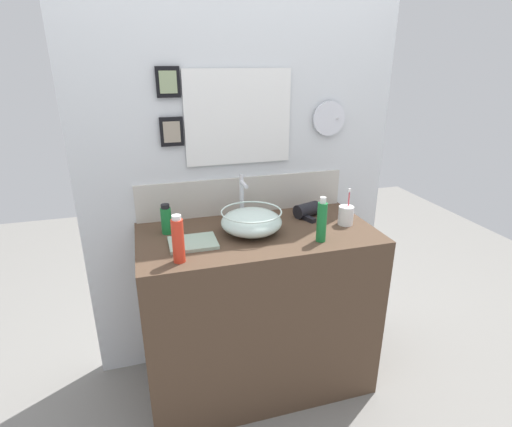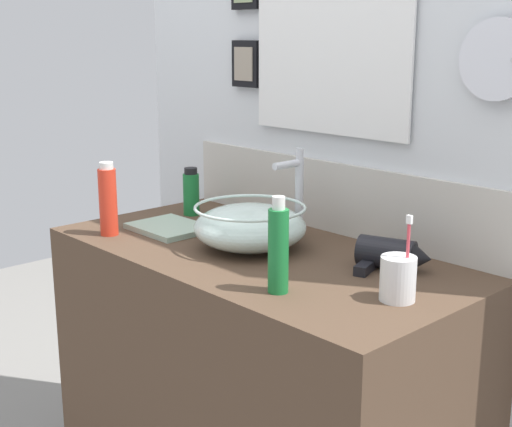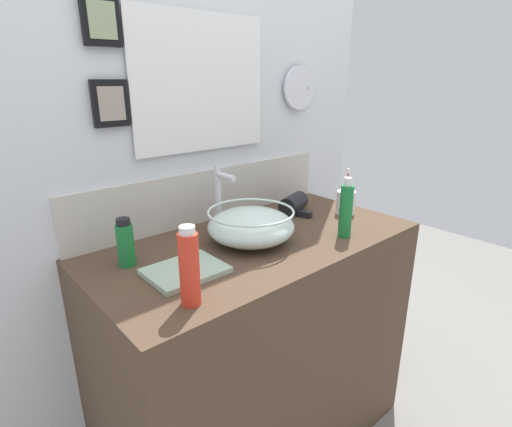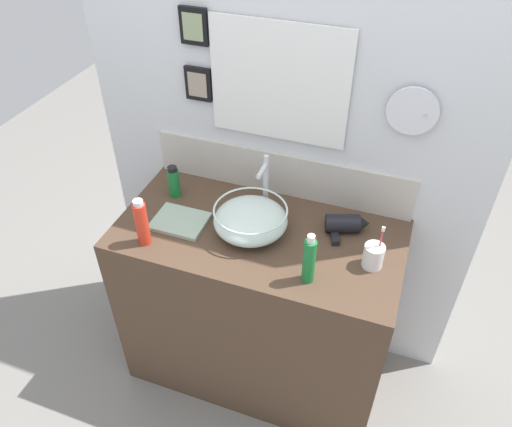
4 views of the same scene
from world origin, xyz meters
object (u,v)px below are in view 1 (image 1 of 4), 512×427
at_px(faucet, 242,195).
at_px(soap_dispenser, 166,220).
at_px(toothbrush_cup, 346,215).
at_px(glass_bowl_sink, 252,222).
at_px(hair_drier, 309,210).
at_px(spray_bottle, 322,221).
at_px(hand_towel, 193,243).
at_px(shampoo_bottle, 178,240).

relative_size(faucet, soap_dispenser, 1.66).
relative_size(faucet, toothbrush_cup, 1.32).
distance_m(glass_bowl_sink, hair_drier, 0.39).
bearing_deg(spray_bottle, toothbrush_cup, 35.89).
bearing_deg(hand_towel, soap_dispenser, 122.47).
height_order(faucet, spray_bottle, faucet).
bearing_deg(hair_drier, spray_bottle, -103.51).
xyz_separation_m(glass_bowl_sink, spray_bottle, (0.29, -0.17, 0.04)).
height_order(faucet, shampoo_bottle, faucet).
bearing_deg(hair_drier, soap_dispenser, -178.61).
bearing_deg(glass_bowl_sink, spray_bottle, -31.26).
height_order(hair_drier, shampoo_bottle, shampoo_bottle).
bearing_deg(hair_drier, shampoo_bottle, -155.55).
height_order(faucet, hair_drier, faucet).
height_order(spray_bottle, hand_towel, spray_bottle).
xyz_separation_m(glass_bowl_sink, hair_drier, (0.36, 0.14, -0.02)).
relative_size(shampoo_bottle, soap_dispenser, 1.39).
height_order(faucet, soap_dispenser, faucet).
xyz_separation_m(glass_bowl_sink, soap_dispenser, (-0.40, 0.12, 0.01)).
bearing_deg(soap_dispenser, faucet, 8.92).
distance_m(hair_drier, toothbrush_cup, 0.21).
xyz_separation_m(faucet, hair_drier, (0.36, -0.04, -0.11)).
relative_size(glass_bowl_sink, soap_dispenser, 1.98).
relative_size(glass_bowl_sink, shampoo_bottle, 1.43).
relative_size(soap_dispenser, hand_towel, 0.69).
height_order(shampoo_bottle, soap_dispenser, shampoo_bottle).
relative_size(hair_drier, toothbrush_cup, 1.02).
distance_m(glass_bowl_sink, toothbrush_cup, 0.50).
bearing_deg(hand_towel, toothbrush_cup, 1.58).
height_order(glass_bowl_sink, shampoo_bottle, shampoo_bottle).
xyz_separation_m(hair_drier, shampoo_bottle, (-0.73, -0.33, 0.06)).
distance_m(shampoo_bottle, hand_towel, 0.19).
height_order(toothbrush_cup, soap_dispenser, toothbrush_cup).
relative_size(toothbrush_cup, shampoo_bottle, 0.90).
distance_m(hair_drier, shampoo_bottle, 0.81).
height_order(soap_dispenser, hand_towel, soap_dispenser).
distance_m(spray_bottle, soap_dispenser, 0.75).
relative_size(glass_bowl_sink, spray_bottle, 1.38).
xyz_separation_m(hair_drier, soap_dispenser, (-0.76, -0.02, 0.04)).
xyz_separation_m(hair_drier, spray_bottle, (-0.07, -0.31, 0.06)).
height_order(toothbrush_cup, hand_towel, toothbrush_cup).
distance_m(hair_drier, spray_bottle, 0.33).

